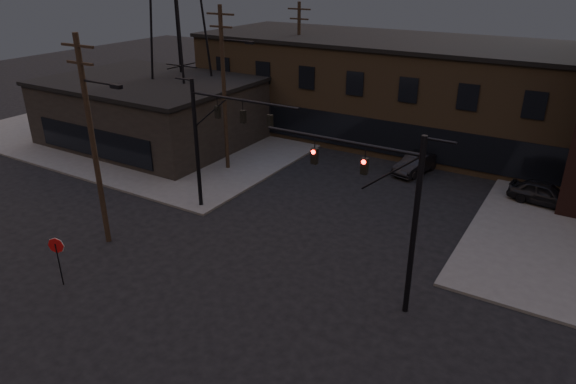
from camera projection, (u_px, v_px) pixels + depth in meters
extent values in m
plane|color=black|center=(224.00, 317.00, 22.02)|extent=(140.00, 140.00, 0.00)
cube|color=#474744|center=(184.00, 120.00, 49.62)|extent=(30.00, 30.00, 0.15)
cube|color=#493A27|center=(431.00, 95.00, 42.25)|extent=(40.00, 12.00, 8.00)
cube|color=black|center=(151.00, 112.00, 43.01)|extent=(16.00, 12.00, 5.00)
cylinder|color=black|center=(414.00, 230.00, 20.82)|extent=(0.24, 0.24, 8.00)
cylinder|color=black|center=(340.00, 141.00, 21.18)|extent=(7.00, 0.14, 0.14)
cube|color=#FF140C|center=(364.00, 166.00, 20.99)|extent=(0.28, 0.22, 0.70)
cube|color=#FF140C|center=(315.00, 156.00, 22.10)|extent=(0.28, 0.22, 0.70)
cylinder|color=black|center=(197.00, 146.00, 30.45)|extent=(0.24, 0.24, 8.00)
cylinder|color=black|center=(243.00, 100.00, 27.48)|extent=(7.00, 0.14, 0.14)
cube|color=black|center=(218.00, 112.00, 28.68)|extent=(0.28, 0.22, 0.70)
cube|color=black|center=(243.00, 117.00, 27.85)|extent=(0.28, 0.22, 0.70)
cube|color=black|center=(270.00, 121.00, 27.02)|extent=(0.28, 0.22, 0.70)
cylinder|color=black|center=(59.00, 265.00, 23.82)|extent=(0.06, 0.06, 2.20)
cylinder|color=maroon|center=(56.00, 246.00, 23.43)|extent=(0.72, 0.33, 0.76)
cylinder|color=black|center=(93.00, 146.00, 25.87)|extent=(0.28, 0.28, 11.00)
cube|color=black|center=(77.00, 46.00, 23.88)|extent=(2.20, 0.12, 0.12)
cube|color=black|center=(80.00, 63.00, 24.20)|extent=(1.80, 0.12, 0.12)
cube|color=black|center=(116.00, 86.00, 23.46)|extent=(0.60, 0.25, 0.18)
cylinder|color=black|center=(224.00, 92.00, 35.61)|extent=(0.28, 0.28, 11.50)
cube|color=black|center=(220.00, 14.00, 33.52)|extent=(2.20, 0.12, 0.12)
cube|color=black|center=(221.00, 27.00, 33.84)|extent=(1.80, 0.12, 0.12)
cube|color=black|center=(250.00, 43.00, 33.09)|extent=(0.60, 0.25, 0.18)
cylinder|color=black|center=(299.00, 67.00, 45.55)|extent=(0.28, 0.28, 11.00)
cube|color=black|center=(299.00, 9.00, 43.56)|extent=(2.20, 0.12, 0.12)
cube|color=black|center=(299.00, 19.00, 43.88)|extent=(1.80, 0.12, 0.12)
imported|color=black|center=(544.00, 193.00, 31.83)|extent=(4.36, 2.18, 1.43)
imported|color=black|center=(416.00, 163.00, 37.03)|extent=(2.41, 4.51, 1.41)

